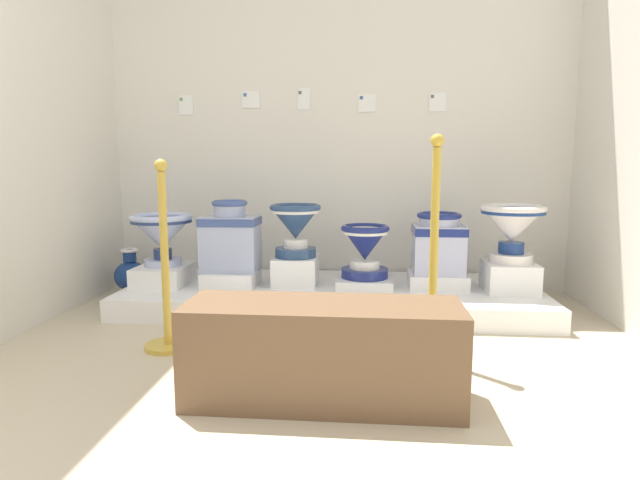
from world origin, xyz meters
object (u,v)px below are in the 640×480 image
Objects in this scene: antique_toilet_pale_glazed at (438,242)px; info_placard_fourth at (367,103)px; plinth_block_tall_cobalt at (296,271)px; decorative_vase_companion at (131,274)px; antique_toilet_slender_white at (162,231)px; museum_bench at (323,352)px; plinth_block_squat_floral at (510,277)px; stanchion_post_near_right at (433,286)px; antique_toilet_squat_floral at (512,225)px; info_placard_first at (186,105)px; info_placard_second at (251,100)px; plinth_block_broad_patterned at (364,282)px; plinth_block_pale_glazed at (437,280)px; info_placard_third at (304,99)px; plinth_block_slender_white at (164,275)px; plinth_block_leftmost at (231,278)px; stanchion_post_near_left at (166,291)px; info_placard_fifth at (437,102)px; antique_toilet_leftmost at (230,237)px; antique_toilet_broad_patterned at (365,247)px; antique_toilet_tall_cobalt at (295,224)px.

info_placard_fourth is (-0.48, 0.49, 0.94)m from antique_toilet_pale_glazed.
decorative_vase_companion is (-1.24, 0.17, -0.09)m from plinth_block_tall_cobalt.
museum_bench is (1.19, -1.35, -0.30)m from antique_toilet_slender_white.
plinth_block_squat_floral is 0.30× the size of stanchion_post_near_right.
antique_toilet_squat_floral is 2.48m from info_placard_first.
info_placard_second reaches higher than info_placard_fourth.
antique_toilet_slender_white is 1.31× the size of plinth_block_tall_cobalt.
plinth_block_broad_patterned is at bearing -176.38° from antique_toilet_pale_glazed.
info_placard_fourth reaches higher than plinth_block_pale_glazed.
info_placard_first is (-2.28, 0.56, 1.15)m from plinth_block_squat_floral.
antique_toilet_slender_white is at bearing -130.77° from info_placard_second.
antique_toilet_squat_floral reaches higher than plinth_block_broad_patterned.
info_placard_second is 0.40m from info_placard_third.
plinth_block_slender_white reaches higher than plinth_block_leftmost.
info_placard_second is 1.80m from stanchion_post_near_left.
stanchion_post_near_left reaches higher than antique_toilet_slender_white.
museum_bench is at bearing -108.96° from info_placard_fifth.
info_placard_third reaches higher than plinth_block_pale_glazed.
info_placard_fifth reaches higher than plinth_block_leftmost.
plinth_block_squat_floral is 1.07m from stanchion_post_near_right.
decorative_vase_companion is (-1.24, -0.32, -1.27)m from info_placard_third.
antique_toilet_squat_floral reaches higher than antique_toilet_slender_white.
antique_toilet_squat_floral is 3.17× the size of info_placard_fourth.
decorative_vase_companion is at bearing 163.63° from antique_toilet_leftmost.
plinth_block_leftmost is 1.39m from antique_toilet_pale_glazed.
antique_toilet_broad_patterned is 1.03× the size of decorative_vase_companion.
antique_toilet_squat_floral is at bearing -17.41° from info_placard_second.
plinth_block_leftmost is 0.91m from antique_toilet_broad_patterned.
plinth_block_leftmost is at bearing 82.26° from stanchion_post_near_left.
decorative_vase_companion is (-2.63, 0.24, -0.42)m from antique_toilet_squat_floral.
antique_toilet_pale_glazed is 1.59m from museum_bench.
plinth_block_broad_patterned is 1.60m from info_placard_second.
info_placard_first is at bearing 151.11° from plinth_block_tall_cobalt.
antique_toilet_tall_cobalt reaches higher than decorative_vase_companion.
plinth_block_broad_patterned is 0.92× the size of antique_toilet_squat_floral.
decorative_vase_companion is (-0.82, 0.24, -0.32)m from antique_toilet_leftmost.
stanchion_post_near_right is at bearing -77.13° from info_placard_fourth.
info_placard_first is 1.32m from decorative_vase_companion.
info_placard_second is at bearing 160.00° from plinth_block_pale_glazed.
info_placard_second is at bearing 49.23° from antique_toilet_slender_white.
antique_toilet_squat_floral is at bearing -9.21° from antique_toilet_pale_glazed.
plinth_block_slender_white is 0.85× the size of antique_toilet_leftmost.
stanchion_post_near_right is (-0.15, -0.95, 0.18)m from plinth_block_pale_glazed.
antique_toilet_leftmost is 0.94m from plinth_block_broad_patterned.
info_placard_fifth reaches higher than plinth_block_tall_cobalt.
museum_bench is (0.70, -1.92, -1.22)m from info_placard_second.
info_placard_fifth is 2.33m from stanchion_post_near_left.
info_placard_fourth is (-0.00, 0.52, 1.21)m from plinth_block_broad_patterned.
info_placard_second is 1.05× the size of info_placard_fourth.
info_placard_fifth is at bearing 0.00° from info_placard_third.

